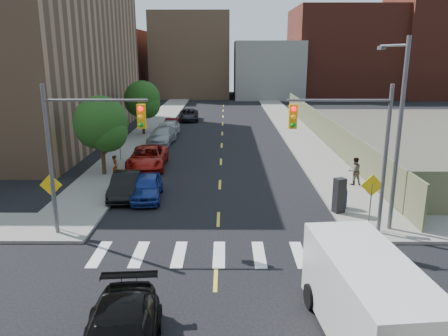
{
  "coord_description": "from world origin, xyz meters",
  "views": [
    {
      "loc": [
        0.38,
        -12.92,
        8.37
      ],
      "look_at": [
        0.28,
        10.71,
        2.0
      ],
      "focal_mm": 35.0,
      "sensor_mm": 36.0,
      "label": 1
    }
  ],
  "objects_px": {
    "parked_car_red": "(148,158)",
    "cargo_van": "(365,296)",
    "parked_car_silver": "(163,136)",
    "parked_car_white": "(169,128)",
    "parked_car_black": "(126,185)",
    "parked_car_grey": "(189,115)",
    "mailbox": "(341,197)",
    "parked_car_blue": "(147,187)",
    "pedestrian_east": "(355,171)",
    "pedestrian_west": "(116,167)",
    "payphone": "(339,195)",
    "parked_car_maroon": "(172,125)"
  },
  "relations": [
    {
      "from": "parked_car_grey",
      "to": "parked_car_blue",
      "type": "bearing_deg",
      "value": -93.59
    },
    {
      "from": "parked_car_blue",
      "to": "pedestrian_east",
      "type": "xyz_separation_m",
      "value": [
        12.71,
        2.4,
        0.32
      ]
    },
    {
      "from": "parked_car_grey",
      "to": "mailbox",
      "type": "height_order",
      "value": "mailbox"
    },
    {
      "from": "parked_car_silver",
      "to": "pedestrian_east",
      "type": "bearing_deg",
      "value": -37.66
    },
    {
      "from": "parked_car_red",
      "to": "pedestrian_east",
      "type": "distance_m",
      "value": 14.58
    },
    {
      "from": "cargo_van",
      "to": "mailbox",
      "type": "distance_m",
      "value": 11.1
    },
    {
      "from": "parked_car_silver",
      "to": "parked_car_maroon",
      "type": "distance_m",
      "value": 6.75
    },
    {
      "from": "parked_car_blue",
      "to": "parked_car_grey",
      "type": "distance_m",
      "value": 29.57
    },
    {
      "from": "pedestrian_west",
      "to": "pedestrian_east",
      "type": "xyz_separation_m",
      "value": [
        15.43,
        -1.3,
        0.1
      ]
    },
    {
      "from": "parked_car_grey",
      "to": "pedestrian_west",
      "type": "relative_size",
      "value": 3.25
    },
    {
      "from": "parked_car_blue",
      "to": "parked_car_black",
      "type": "bearing_deg",
      "value": 160.01
    },
    {
      "from": "parked_car_red",
      "to": "payphone",
      "type": "distance_m",
      "value": 15.0
    },
    {
      "from": "parked_car_grey",
      "to": "parked_car_red",
      "type": "bearing_deg",
      "value": -96.5
    },
    {
      "from": "parked_car_red",
      "to": "parked_car_maroon",
      "type": "distance_m",
      "value": 15.54
    },
    {
      "from": "parked_car_black",
      "to": "parked_car_white",
      "type": "distance_m",
      "value": 19.16
    },
    {
      "from": "payphone",
      "to": "parked_car_grey",
      "type": "bearing_deg",
      "value": 85.47
    },
    {
      "from": "parked_car_maroon",
      "to": "pedestrian_west",
      "type": "xyz_separation_m",
      "value": [
        -1.46,
        -18.76,
        0.28
      ]
    },
    {
      "from": "payphone",
      "to": "cargo_van",
      "type": "bearing_deg",
      "value": -122.75
    },
    {
      "from": "mailbox",
      "to": "pedestrian_east",
      "type": "xyz_separation_m",
      "value": [
        1.92,
        4.24,
        0.26
      ]
    },
    {
      "from": "parked_car_grey",
      "to": "pedestrian_east",
      "type": "distance_m",
      "value": 29.99
    },
    {
      "from": "parked_car_white",
      "to": "payphone",
      "type": "relative_size",
      "value": 2.5
    },
    {
      "from": "parked_car_white",
      "to": "pedestrian_west",
      "type": "height_order",
      "value": "pedestrian_west"
    },
    {
      "from": "parked_car_grey",
      "to": "pedestrian_east",
      "type": "height_order",
      "value": "pedestrian_east"
    },
    {
      "from": "parked_car_grey",
      "to": "payphone",
      "type": "bearing_deg",
      "value": -75.47
    },
    {
      "from": "parked_car_red",
      "to": "parked_car_white",
      "type": "height_order",
      "value": "same"
    },
    {
      "from": "parked_car_maroon",
      "to": "parked_car_red",
      "type": "bearing_deg",
      "value": -87.04
    },
    {
      "from": "mailbox",
      "to": "payphone",
      "type": "xyz_separation_m",
      "value": [
        -0.29,
        -0.69,
        0.3
      ]
    },
    {
      "from": "pedestrian_east",
      "to": "cargo_van",
      "type": "bearing_deg",
      "value": 64.54
    },
    {
      "from": "parked_car_black",
      "to": "parked_car_silver",
      "type": "relative_size",
      "value": 0.85
    },
    {
      "from": "parked_car_blue",
      "to": "cargo_van",
      "type": "height_order",
      "value": "cargo_van"
    },
    {
      "from": "parked_car_grey",
      "to": "payphone",
      "type": "relative_size",
      "value": 2.74
    },
    {
      "from": "parked_car_red",
      "to": "parked_car_black",
      "type": "bearing_deg",
      "value": -93.35
    },
    {
      "from": "parked_car_silver",
      "to": "parked_car_white",
      "type": "bearing_deg",
      "value": 93.74
    },
    {
      "from": "parked_car_red",
      "to": "mailbox",
      "type": "xyz_separation_m",
      "value": [
        11.93,
        -8.76,
        -0.01
      ]
    },
    {
      "from": "cargo_van",
      "to": "mailbox",
      "type": "xyz_separation_m",
      "value": [
        2.1,
        10.89,
        -0.63
      ]
    },
    {
      "from": "parked_car_white",
      "to": "parked_car_red",
      "type": "bearing_deg",
      "value": -87.88
    },
    {
      "from": "parked_car_maroon",
      "to": "mailbox",
      "type": "height_order",
      "value": "mailbox"
    },
    {
      "from": "cargo_van",
      "to": "pedestrian_west",
      "type": "height_order",
      "value": "cargo_van"
    },
    {
      "from": "parked_car_blue",
      "to": "pedestrian_east",
      "type": "distance_m",
      "value": 12.94
    },
    {
      "from": "parked_car_red",
      "to": "cargo_van",
      "type": "xyz_separation_m",
      "value": [
        9.83,
        -19.64,
        0.61
      ]
    },
    {
      "from": "pedestrian_west",
      "to": "parked_car_silver",
      "type": "bearing_deg",
      "value": -20.0
    },
    {
      "from": "pedestrian_east",
      "to": "parked_car_red",
      "type": "bearing_deg",
      "value": -28.61
    },
    {
      "from": "pedestrian_east",
      "to": "parked_car_silver",
      "type": "bearing_deg",
      "value": -54.08
    },
    {
      "from": "parked_car_black",
      "to": "parked_car_grey",
      "type": "relative_size",
      "value": 0.86
    },
    {
      "from": "mailbox",
      "to": "pedestrian_east",
      "type": "height_order",
      "value": "pedestrian_east"
    },
    {
      "from": "parked_car_red",
      "to": "mailbox",
      "type": "bearing_deg",
      "value": -38.3
    },
    {
      "from": "parked_car_red",
      "to": "parked_car_white",
      "type": "relative_size",
      "value": 1.23
    },
    {
      "from": "parked_car_silver",
      "to": "pedestrian_west",
      "type": "height_order",
      "value": "pedestrian_west"
    },
    {
      "from": "cargo_van",
      "to": "parked_car_silver",
      "type": "bearing_deg",
      "value": 103.79
    },
    {
      "from": "parked_car_red",
      "to": "pedestrian_west",
      "type": "height_order",
      "value": "pedestrian_west"
    }
  ]
}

